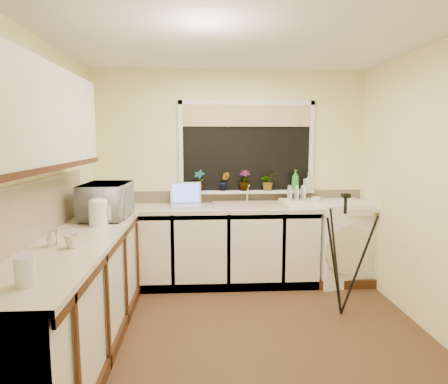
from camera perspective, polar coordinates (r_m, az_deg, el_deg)
floor at (r=3.65m, az=2.56°, el=-19.41°), size 3.20×3.20×0.00m
ceiling at (r=3.34m, az=2.83°, el=21.33°), size 3.20×3.20×0.00m
wall_back at (r=4.76m, az=0.80°, el=2.43°), size 3.20×0.00×3.20m
wall_front at (r=1.82m, az=7.68°, el=-6.27°), size 3.20×0.00×3.20m
wall_left at (r=3.49m, az=-24.41°, el=-0.17°), size 0.00×3.00×3.00m
wall_right at (r=3.79m, az=27.48°, el=0.22°), size 0.00×3.00×3.00m
base_cabinet_back at (r=4.60m, az=-3.03°, el=-7.85°), size 2.55×0.60×0.86m
base_cabinet_left at (r=3.32m, az=-20.53°, el=-14.59°), size 0.54×2.40×0.86m
worktop_back at (r=4.51m, az=1.06°, el=-2.28°), size 3.20×0.60×0.04m
worktop_left at (r=3.18m, az=-20.91°, el=-7.05°), size 0.60×2.40×0.04m
upper_cabinet at (r=2.99m, az=-25.23°, el=9.63°), size 0.28×1.90×0.70m
splashback_left at (r=3.23m, az=-26.01°, el=-2.66°), size 0.02×2.40×0.45m
splashback_back at (r=4.78m, az=0.80°, el=-0.63°), size 3.20×0.02×0.14m
window_glass at (r=4.75m, az=3.24°, el=6.33°), size 1.50×0.02×1.00m
window_blind at (r=4.73m, az=3.31°, el=10.87°), size 1.50×0.02×0.25m
windowsill at (r=4.73m, az=3.27°, el=0.07°), size 1.60×0.14×0.03m
sink at (r=4.53m, az=3.59°, el=-1.84°), size 0.82×0.46×0.03m
faucet at (r=4.69m, az=3.34°, el=-0.19°), size 0.03×0.03×0.24m
washing_machine at (r=4.89m, az=15.90°, el=-6.70°), size 0.80×0.79×0.94m
laptop at (r=4.53m, az=-5.48°, el=-1.13°), size 0.37×0.33×0.26m
kettle at (r=3.67m, az=-17.56°, el=-2.95°), size 0.16×0.16×0.21m
dish_rack at (r=4.67m, az=10.51°, el=-1.45°), size 0.40×0.31×0.06m
tripod at (r=3.93m, az=16.73°, el=-8.61°), size 0.74×0.74×1.16m
glass_jug at (r=2.35m, az=-26.62°, el=-10.12°), size 0.11×0.11×0.15m
steel_jar at (r=3.09m, az=-23.30°, el=-6.12°), size 0.08×0.08×0.12m
microwave at (r=3.99m, az=-16.47°, el=-1.20°), size 0.43×0.62×0.33m
plant_a at (r=4.65m, az=-3.56°, el=1.66°), size 0.15×0.13×0.25m
plant_b at (r=4.67m, az=0.04°, el=1.54°), size 0.12×0.10×0.22m
plant_c at (r=4.69m, az=2.95°, el=1.69°), size 0.14×0.14×0.24m
plant_d at (r=4.73m, az=6.33°, el=1.53°), size 0.23×0.21×0.22m
soap_bottle_green at (r=4.80m, az=10.17°, el=1.72°), size 0.12×0.12×0.24m
soap_bottle_clear at (r=4.83m, az=12.01°, el=1.44°), size 0.11×0.11×0.20m
cup_back at (r=4.72m, az=13.04°, el=-1.22°), size 0.13×0.13×0.09m
cup_left at (r=3.00m, az=-20.99°, el=-6.64°), size 0.12×0.12×0.09m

